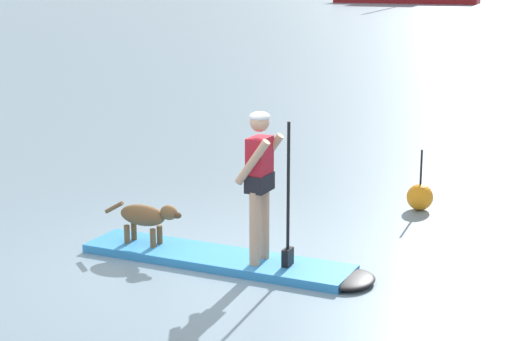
# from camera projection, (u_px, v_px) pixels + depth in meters

# --- Properties ---
(ground_plane) EXTENTS (400.00, 400.00, 0.00)m
(ground_plane) POSITION_uv_depth(u_px,v_px,m) (216.00, 262.00, 10.22)
(ground_plane) COLOR gray
(paddleboard) EXTENTS (3.59, 0.89, 0.10)m
(paddleboard) POSITION_uv_depth(u_px,v_px,m) (234.00, 261.00, 10.11)
(paddleboard) COLOR #338CD8
(paddleboard) RESTS_ON ground_plane
(person_paddler) EXTENTS (0.61, 0.49, 1.73)m
(person_paddler) POSITION_uv_depth(u_px,v_px,m) (261.00, 176.00, 9.72)
(person_paddler) COLOR tan
(person_paddler) RESTS_ON paddleboard
(dog) EXTENTS (1.08, 0.25, 0.52)m
(dog) POSITION_uv_depth(u_px,v_px,m) (146.00, 217.00, 10.50)
(dog) COLOR brown
(dog) RESTS_ON paddleboard
(marker_buoy) EXTENTS (0.38, 0.38, 0.88)m
(marker_buoy) POSITION_uv_depth(u_px,v_px,m) (420.00, 197.00, 12.35)
(marker_buoy) COLOR orange
(marker_buoy) RESTS_ON ground_plane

